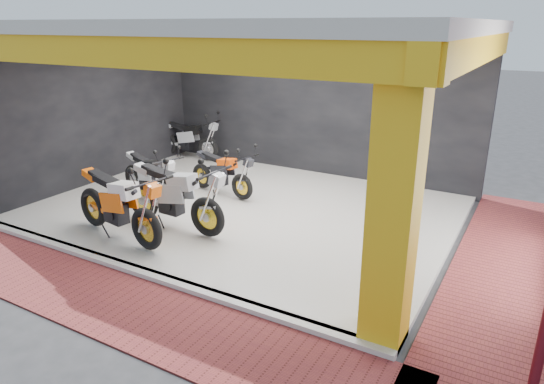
{
  "coord_description": "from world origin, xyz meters",
  "views": [
    {
      "loc": [
        5.05,
        -5.75,
        3.64
      ],
      "look_at": [
        1.14,
        1.11,
        0.9
      ],
      "focal_mm": 32.0,
      "sensor_mm": 36.0,
      "label": 1
    }
  ],
  "objects": [
    {
      "name": "left_wall",
      "position": [
        -4.1,
        2.0,
        1.75
      ],
      "size": [
        0.2,
        6.2,
        3.5
      ],
      "primitive_type": "cube",
      "color": "black",
      "rests_on": "ground"
    },
    {
      "name": "paver_front",
      "position": [
        0.0,
        -1.8,
        0.01
      ],
      "size": [
        9.0,
        1.4,
        0.03
      ],
      "primitive_type": "cube",
      "color": "maroon",
      "rests_on": "ground"
    },
    {
      "name": "corner_column",
      "position": [
        3.75,
        -0.75,
        1.75
      ],
      "size": [
        0.5,
        0.5,
        3.5
      ],
      "primitive_type": "cube",
      "color": "gold",
      "rests_on": "ground"
    },
    {
      "name": "back_wall",
      "position": [
        0.0,
        5.1,
        1.75
      ],
      "size": [
        8.2,
        0.2,
        3.5
      ],
      "primitive_type": "cube",
      "color": "black",
      "rests_on": "ground"
    },
    {
      "name": "showroom_floor",
      "position": [
        0.0,
        2.0,
        0.05
      ],
      "size": [
        8.0,
        6.0,
        0.1
      ],
      "primitive_type": "cube",
      "color": "white",
      "rests_on": "ground"
    },
    {
      "name": "moto_row_a",
      "position": [
        0.23,
        0.44,
        0.83
      ],
      "size": [
        2.44,
        0.99,
        1.47
      ],
      "primitive_type": null,
      "rotation": [
        0.0,
        0.0,
        -0.04
      ],
      "color": "#A5A8AD",
      "rests_on": "showroom_floor"
    },
    {
      "name": "moto_row_b",
      "position": [
        -1.45,
        1.27,
        0.7
      ],
      "size": [
        2.09,
        1.22,
        1.2
      ],
      "primitive_type": null,
      "rotation": [
        0.0,
        0.0,
        -0.27
      ],
      "color": "#B4B7BC",
      "rests_on": "showroom_floor"
    },
    {
      "name": "ground",
      "position": [
        0.0,
        0.0,
        0.0
      ],
      "size": [
        80.0,
        80.0,
        0.0
      ],
      "primitive_type": "plane",
      "color": "#2D2D30",
      "rests_on": "ground"
    },
    {
      "name": "paver_right",
      "position": [
        4.8,
        2.0,
        0.01
      ],
      "size": [
        1.4,
        7.0,
        0.03
      ],
      "primitive_type": "cube",
      "color": "maroon",
      "rests_on": "ground"
    },
    {
      "name": "showroom_ceiling",
      "position": [
        0.0,
        2.0,
        3.6
      ],
      "size": [
        8.4,
        6.4,
        0.2
      ],
      "primitive_type": "cube",
      "color": "beige",
      "rests_on": "corner_column"
    },
    {
      "name": "header_beam_right",
      "position": [
        4.0,
        2.0,
        3.3
      ],
      "size": [
        0.3,
        6.4,
        0.4
      ],
      "primitive_type": "cube",
      "color": "gold",
      "rests_on": "corner_column"
    },
    {
      "name": "moto_hero",
      "position": [
        -0.32,
        -0.46,
        0.84
      ],
      "size": [
        2.52,
        1.27,
        1.47
      ],
      "primitive_type": null,
      "rotation": [
        0.0,
        0.0,
        -0.17
      ],
      "color": "#F25E0A",
      "rests_on": "showroom_floor"
    },
    {
      "name": "moto_row_c",
      "position": [
        -0.28,
        2.33,
        0.68
      ],
      "size": [
        1.98,
        1.01,
        1.15
      ],
      "primitive_type": null,
      "rotation": [
        0.0,
        0.0,
        -0.17
      ],
      "color": "black",
      "rests_on": "showroom_floor"
    },
    {
      "name": "moto_row_d",
      "position": [
        -2.8,
        4.5,
        0.74
      ],
      "size": [
        2.14,
        0.88,
        1.29
      ],
      "primitive_type": null,
      "rotation": [
        0.0,
        0.0,
        0.05
      ],
      "color": "#979A9E",
      "rests_on": "showroom_floor"
    },
    {
      "name": "header_beam_front",
      "position": [
        0.0,
        -1.0,
        3.3
      ],
      "size": [
        8.4,
        0.3,
        0.4
      ],
      "primitive_type": "cube",
      "color": "gold",
      "rests_on": "corner_column"
    },
    {
      "name": "floor_kerb",
      "position": [
        0.0,
        -1.02,
        0.05
      ],
      "size": [
        8.0,
        0.2,
        0.1
      ],
      "primitive_type": "cube",
      "color": "white",
      "rests_on": "ground"
    }
  ]
}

